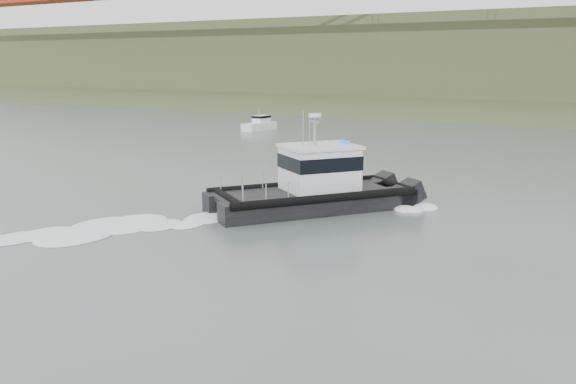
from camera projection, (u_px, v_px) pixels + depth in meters
name	position (u px, v px, depth m)	size (l,w,h in m)	color
ground	(206.00, 281.00, 25.59)	(400.00, 400.00, 0.00)	#576763
patrol_boat	(314.00, 185.00, 37.92)	(10.67, 12.35, 5.86)	black
motorboat	(260.00, 124.00, 82.44)	(2.20, 5.46, 2.93)	white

